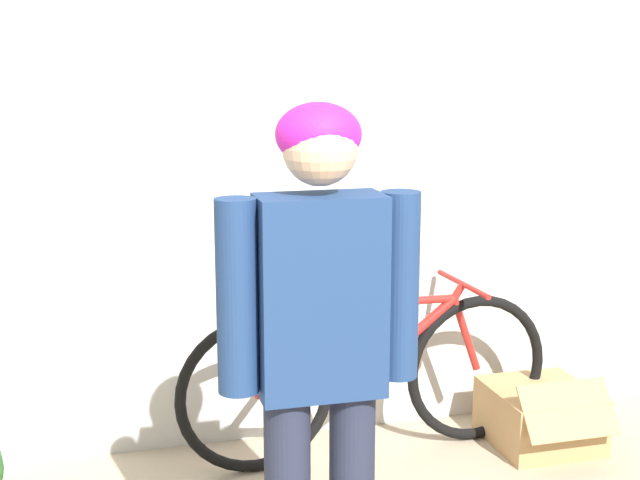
{
  "coord_description": "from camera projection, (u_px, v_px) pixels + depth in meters",
  "views": [
    {
      "loc": [
        -0.52,
        -1.32,
        1.71
      ],
      "look_at": [
        0.11,
        1.0,
        1.21
      ],
      "focal_mm": 50.0,
      "sensor_mm": 36.0,
      "label": 1
    }
  ],
  "objects": [
    {
      "name": "bicycle",
      "position": [
        370.0,
        376.0,
        3.81
      ],
      "size": [
        1.69,
        0.46,
        0.74
      ],
      "rotation": [
        0.0,
        0.0,
        0.05
      ],
      "color": "black",
      "rests_on": "ground_plane"
    },
    {
      "name": "wall_back",
      "position": [
        205.0,
        153.0,
        3.77
      ],
      "size": [
        8.0,
        0.07,
        2.6
      ],
      "color": "silver",
      "rests_on": "ground_plane"
    },
    {
      "name": "person",
      "position": [
        320.0,
        333.0,
        2.51
      ],
      "size": [
        0.58,
        0.23,
        1.59
      ],
      "rotation": [
        0.0,
        0.0,
        -0.01
      ],
      "color": "#23283D",
      "rests_on": "ground_plane"
    },
    {
      "name": "cardboard_box",
      "position": [
        540.0,
        415.0,
        3.98
      ],
      "size": [
        0.44,
        0.55,
        0.35
      ],
      "color": "tan",
      "rests_on": "ground_plane"
    }
  ]
}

